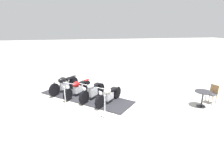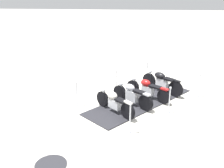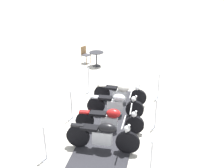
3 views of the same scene
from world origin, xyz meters
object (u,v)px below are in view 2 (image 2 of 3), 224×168
Objects in this scene: motorcycle_black at (161,81)px; stanchion_left_front at (199,90)px; motorcycle_cream at (114,102)px; stanchion_right_rear at (77,99)px; motorcycle_chrome at (132,95)px; stanchion_left_mid at (169,105)px; stanchion_right_mid at (116,86)px; stanchion_left_rear at (130,123)px; motorcycle_maroon at (147,89)px; stanchion_right_front at (147,75)px.

stanchion_left_front is (-0.47, -1.58, -0.19)m from motorcycle_black.
stanchion_right_rear is at bearing 29.19° from motorcycle_cream.
motorcycle_black is 1.53× the size of stanchion_left_front.
stanchion_left_mid reaches higher than motorcycle_chrome.
stanchion_right_mid is at bearing -43.84° from motorcycle_cream.
stanchion_left_mid is at bearing -131.98° from stanchion_right_mid.
stanchion_left_rear is at bearing 157.03° from motorcycle_cream.
motorcycle_chrome is at bearing 66.76° from stanchion_left_mid.
motorcycle_cream reaches higher than motorcycle_maroon.
motorcycle_black is at bearing -20.12° from stanchion_left_rear.
motorcycle_maroon is at bearing -87.39° from motorcycle_cream.
stanchion_right_rear reaches higher than motorcycle_cream.
stanchion_left_front is 2.91m from stanchion_right_front.
motorcycle_maroon is 2.23m from stanchion_right_front.
motorcycle_black is 1.08× the size of motorcycle_cream.
stanchion_right_front reaches higher than motorcycle_maroon.
stanchion_left_rear is at bearing 115.70° from motorcycle_maroon.
motorcycle_chrome is 1.57× the size of stanchion_right_front.
motorcycle_black is 1.04× the size of motorcycle_chrome.
motorcycle_black is at bearing -92.65° from motorcycle_maroon.
motorcycle_chrome is at bearing 109.47° from stanchion_left_front.
stanchion_left_rear reaches higher than stanchion_left_front.
stanchion_left_front is at bearing -94.73° from stanchion_right_mid.
stanchion_left_mid reaches higher than motorcycle_black.
stanchion_left_rear is 2.21m from stanchion_left_mid.
stanchion_right_rear is 5.29m from stanchion_left_front.
stanchion_right_rear is at bearing 85.27° from stanchion_left_mid.
stanchion_right_mid is at bearing -41.98° from stanchion_right_rear.
stanchion_right_mid is (1.33, 0.73, -0.15)m from motorcycle_chrome.
stanchion_right_front reaches higher than motorcycle_cream.
stanchion_left_rear is (-2.26, 0.05, -0.07)m from motorcycle_chrome.
stanchion_left_front is (1.03, -2.91, -0.13)m from motorcycle_chrome.
stanchion_left_front is (3.29, -2.96, -0.06)m from stanchion_left_rear.
motorcycle_cream is 1.43× the size of stanchion_right_rear.
stanchion_left_rear is at bearing 138.02° from stanchion_left_front.
stanchion_right_rear is 1.00× the size of stanchion_left_front.
stanchion_left_front is at bearing -75.30° from stanchion_right_rear.
stanchion_left_rear is (-1.94, -2.16, 0.06)m from stanchion_right_rear.
motorcycle_cream is 1.65m from stanchion_left_rear.
stanchion_left_front reaches higher than stanchion_right_rear.
motorcycle_maroon is at bearing 29.43° from stanchion_left_mid.
stanchion_right_front is at bearing 10.78° from stanchion_left_mid.
stanchion_left_rear is at bearing 130.37° from motorcycle_chrome.
stanchion_left_mid is (-3.59, -0.68, 0.04)m from stanchion_right_front.
stanchion_right_rear is (0.42, 1.53, -0.14)m from motorcycle_cream.
stanchion_right_front is (2.23, -0.09, -0.15)m from motorcycle_maroon.
stanchion_left_front is at bearing -41.98° from stanchion_left_rear.
stanchion_left_rear is at bearing -131.98° from stanchion_right_rear.
stanchion_left_rear reaches higher than motorcycle_black.
stanchion_right_mid is (0.58, 1.39, -0.14)m from motorcycle_maroon.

